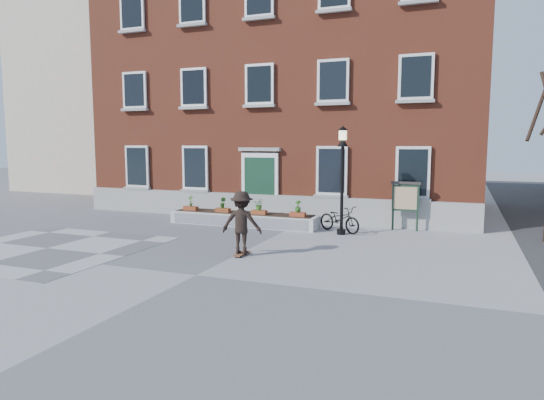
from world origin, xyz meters
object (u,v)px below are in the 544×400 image
at_px(bicycle, 340,219).
at_px(lamp_post, 342,165).
at_px(notice_board, 406,198).
at_px(skateboarder, 242,222).

height_order(bicycle, lamp_post, lamp_post).
xyz_separation_m(lamp_post, notice_board, (2.07, 1.65, -1.28)).
xyz_separation_m(bicycle, notice_board, (2.24, 1.22, 0.76)).
relative_size(bicycle, lamp_post, 0.48).
xyz_separation_m(bicycle, lamp_post, (0.17, -0.43, 2.04)).
relative_size(bicycle, skateboarder, 0.99).
distance_m(lamp_post, notice_board, 2.94).
relative_size(notice_board, skateboarder, 0.97).
bearing_deg(notice_board, skateboarder, -123.95).
xyz_separation_m(notice_board, skateboarder, (-4.05, -6.01, -0.27)).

